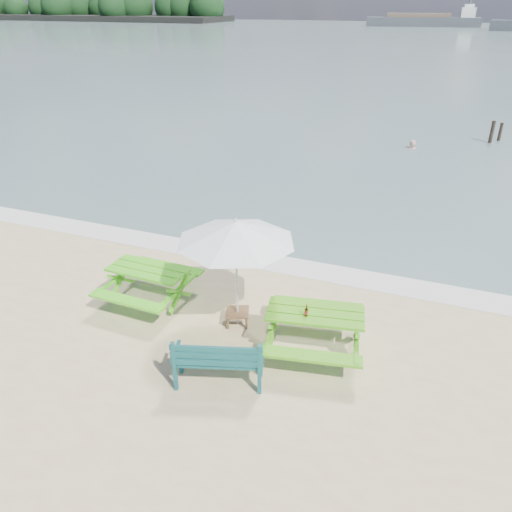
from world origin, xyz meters
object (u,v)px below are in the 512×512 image
at_px(patio_umbrella, 236,232).
at_px(swimmer, 411,158).
at_px(beer_bottle, 306,312).
at_px(picnic_table_left, 149,286).
at_px(park_bench, 219,369).
at_px(side_table, 237,317).
at_px(picnic_table_right, 314,332).

height_order(patio_umbrella, swimmer, patio_umbrella).
relative_size(patio_umbrella, beer_bottle, 12.31).
distance_m(picnic_table_left, park_bench, 3.15).
bearing_deg(side_table, picnic_table_left, 177.41).
xyz_separation_m(patio_umbrella, swimmer, (1.97, 15.45, -2.53)).
xyz_separation_m(picnic_table_left, picnic_table_right, (3.83, -0.37, 0.02)).
relative_size(picnic_table_right, park_bench, 1.41).
xyz_separation_m(park_bench, beer_bottle, (1.16, 1.30, 0.64)).
bearing_deg(picnic_table_left, swimmer, 75.03).
xyz_separation_m(park_bench, swimmer, (1.56, 17.21, -0.73)).
relative_size(picnic_table_left, beer_bottle, 8.10).
xyz_separation_m(picnic_table_left, side_table, (2.14, -0.10, -0.24)).
distance_m(beer_bottle, swimmer, 15.97).
height_order(picnic_table_left, beer_bottle, beer_bottle).
bearing_deg(swimmer, picnic_table_left, -104.97).
height_order(picnic_table_left, picnic_table_right, picnic_table_right).
relative_size(picnic_table_left, park_bench, 1.21).
bearing_deg(patio_umbrella, picnic_table_left, 177.41).
xyz_separation_m(picnic_table_left, swimmer, (4.10, 15.35, -0.83)).
xyz_separation_m(side_table, swimmer, (1.97, 15.45, -0.60)).
distance_m(picnic_table_right, park_bench, 1.97).
xyz_separation_m(park_bench, side_table, (-0.40, 1.76, -0.13)).
relative_size(picnic_table_left, picnic_table_right, 0.86).
bearing_deg(patio_umbrella, park_bench, -77.04).
xyz_separation_m(picnic_table_right, swimmer, (0.28, 15.72, -0.85)).
bearing_deg(swimmer, beer_bottle, -91.45).
bearing_deg(patio_umbrella, swimmer, 82.75).
xyz_separation_m(picnic_table_right, side_table, (-1.69, 0.27, -0.25)).
relative_size(side_table, patio_umbrella, 0.20).
height_order(patio_umbrella, beer_bottle, patio_umbrella).
xyz_separation_m(picnic_table_right, park_bench, (-1.28, -1.49, -0.12)).
height_order(picnic_table_right, swimmer, picnic_table_right).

